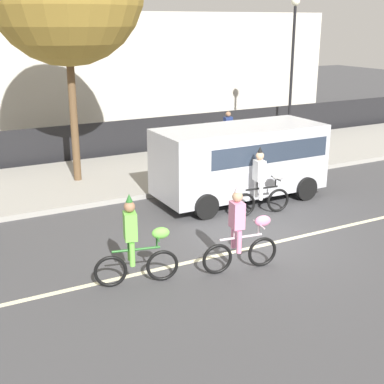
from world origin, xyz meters
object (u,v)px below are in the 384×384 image
at_px(parade_cyclist_pink, 241,233).
at_px(pedestrian_onlooker, 228,131).
at_px(parade_cyclist_lime, 137,245).
at_px(street_lamp_post, 293,48).
at_px(parade_cyclist_zebra, 262,185).
at_px(parked_van_silver, 242,157).

xyz_separation_m(parade_cyclist_pink, pedestrian_onlooker, (5.06, 8.68, 0.17)).
height_order(parade_cyclist_lime, street_lamp_post, street_lamp_post).
height_order(parade_cyclist_zebra, pedestrian_onlooker, parade_cyclist_zebra).
bearing_deg(pedestrian_onlooker, parade_cyclist_zebra, -113.71).
relative_size(parade_cyclist_pink, pedestrian_onlooker, 1.19).
bearing_deg(parked_van_silver, pedestrian_onlooker, 62.59).
xyz_separation_m(parade_cyclist_lime, parked_van_silver, (4.83, 3.59, 0.44)).
height_order(parade_cyclist_lime, parade_cyclist_zebra, same).
bearing_deg(parade_cyclist_zebra, street_lamp_post, 47.70).
relative_size(parade_cyclist_lime, street_lamp_post, 0.33).
bearing_deg(street_lamp_post, parade_cyclist_zebra, -132.30).
relative_size(street_lamp_post, pedestrian_onlooker, 3.62).
bearing_deg(pedestrian_onlooker, street_lamp_post, 14.09).
height_order(street_lamp_post, pedestrian_onlooker, street_lamp_post).
xyz_separation_m(street_lamp_post, pedestrian_onlooker, (-3.69, -0.93, -2.97)).
xyz_separation_m(parade_cyclist_lime, parade_cyclist_zebra, (4.58, 2.18, 0.00)).
xyz_separation_m(parade_cyclist_zebra, street_lamp_post, (6.35, 6.97, 3.15)).
bearing_deg(parade_cyclist_lime, pedestrian_onlooker, 48.65).
relative_size(parade_cyclist_zebra, parked_van_silver, 0.38).
xyz_separation_m(parked_van_silver, pedestrian_onlooker, (2.40, 4.63, -0.27)).
height_order(parked_van_silver, street_lamp_post, street_lamp_post).
bearing_deg(pedestrian_onlooker, parade_cyclist_lime, -131.35).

